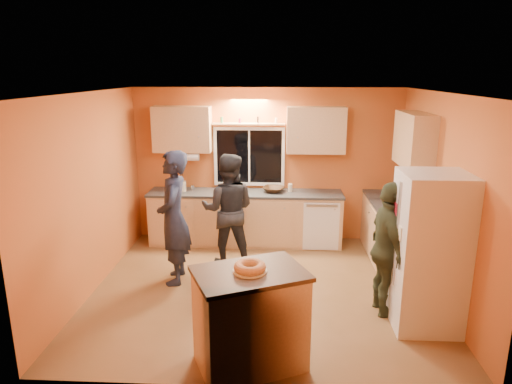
# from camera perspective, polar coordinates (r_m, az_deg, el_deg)

# --- Properties ---
(ground) EXTENTS (4.50, 4.50, 0.00)m
(ground) POSITION_cam_1_polar(r_m,az_deg,el_deg) (6.31, 0.78, -11.97)
(ground) COLOR brown
(ground) RESTS_ON ground
(room_shell) EXTENTS (4.54, 4.04, 2.61)m
(room_shell) POSITION_cam_1_polar(r_m,az_deg,el_deg) (6.17, 2.09, 3.32)
(room_shell) COLOR #B7682F
(room_shell) RESTS_ON ground
(back_counter) EXTENTS (4.23, 0.62, 0.90)m
(back_counter) POSITION_cam_1_polar(r_m,az_deg,el_deg) (7.72, 1.37, -3.27)
(back_counter) COLOR tan
(back_counter) RESTS_ON ground
(right_counter) EXTENTS (0.62, 1.84, 0.90)m
(right_counter) POSITION_cam_1_polar(r_m,az_deg,el_deg) (6.81, 17.69, -6.50)
(right_counter) COLOR tan
(right_counter) RESTS_ON ground
(refrigerator) EXTENTS (0.72, 0.70, 1.80)m
(refrigerator) POSITION_cam_1_polar(r_m,az_deg,el_deg) (5.48, 20.81, -7.01)
(refrigerator) COLOR silver
(refrigerator) RESTS_ON ground
(island) EXTENTS (1.24, 1.07, 1.01)m
(island) POSITION_cam_1_polar(r_m,az_deg,el_deg) (4.62, -0.75, -15.50)
(island) COLOR tan
(island) RESTS_ON ground
(bundt_pastry) EXTENTS (0.31, 0.31, 0.09)m
(bundt_pastry) POSITION_cam_1_polar(r_m,az_deg,el_deg) (4.38, -0.77, -9.35)
(bundt_pastry) COLOR #B27C49
(bundt_pastry) RESTS_ON island
(person_left) EXTENTS (0.51, 0.72, 1.85)m
(person_left) POSITION_cam_1_polar(r_m,az_deg,el_deg) (6.30, -10.24, -3.20)
(person_left) COLOR black
(person_left) RESTS_ON ground
(person_center) EXTENTS (0.84, 0.67, 1.70)m
(person_center) POSITION_cam_1_polar(r_m,az_deg,el_deg) (6.83, -3.49, -2.22)
(person_center) COLOR black
(person_center) RESTS_ON ground
(person_right) EXTENTS (0.47, 0.99, 1.63)m
(person_right) POSITION_cam_1_polar(r_m,az_deg,el_deg) (5.63, 16.16, -6.93)
(person_right) COLOR #343B25
(person_right) RESTS_ON ground
(mixing_bowl) EXTENTS (0.42, 0.42, 0.09)m
(mixing_bowl) POSITION_cam_1_polar(r_m,az_deg,el_deg) (7.62, 2.22, 0.34)
(mixing_bowl) COLOR black
(mixing_bowl) RESTS_ON back_counter
(utensil_crock) EXTENTS (0.14, 0.14, 0.17)m
(utensil_crock) POSITION_cam_1_polar(r_m,az_deg,el_deg) (7.75, -9.24, 0.72)
(utensil_crock) COLOR beige
(utensil_crock) RESTS_ON back_counter
(potted_plant) EXTENTS (0.28, 0.25, 0.28)m
(potted_plant) POSITION_cam_1_polar(r_m,az_deg,el_deg) (5.92, 20.75, -3.95)
(potted_plant) COLOR gray
(potted_plant) RESTS_ON right_counter
(red_box) EXTENTS (0.19, 0.17, 0.07)m
(red_box) POSITION_cam_1_polar(r_m,az_deg,el_deg) (7.24, 17.42, -1.19)
(red_box) COLOR maroon
(red_box) RESTS_ON right_counter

